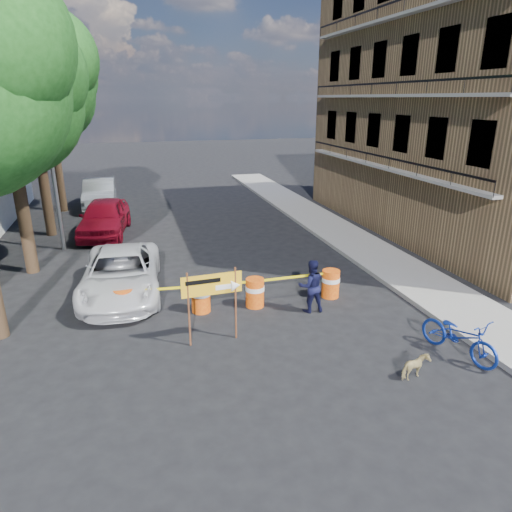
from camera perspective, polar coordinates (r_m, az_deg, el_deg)
ground at (r=12.36m, az=1.06°, el=-10.18°), size 120.00×120.00×0.00m
sidewalk_east at (r=19.73m, az=13.39°, el=0.95°), size 2.40×40.00×0.15m
apartment_building at (r=23.76m, az=25.06°, el=17.31°), size 8.00×16.00×12.00m
tree_mid_a at (r=17.69m, az=-28.79°, el=16.76°), size 5.25×5.00×8.68m
tree_mid_b at (r=22.61m, az=-26.39°, el=18.96°), size 5.67×5.40×9.62m
tree_far at (r=27.55m, az=-24.48°, el=17.86°), size 5.04×4.80×8.84m
streetlamp at (r=20.08m, az=-24.30°, el=12.71°), size 1.25×0.18×8.00m
barrel_far_left at (r=13.74m, az=-16.16°, el=-5.66°), size 0.58×0.58×0.90m
barrel_mid_left at (r=13.68m, az=-6.92°, el=-5.09°), size 0.58×0.58×0.90m
barrel_mid_right at (r=13.92m, az=-0.14°, el=-4.51°), size 0.58×0.58×0.90m
barrel_far_right at (r=14.76m, az=9.31°, el=-3.35°), size 0.58×0.58×0.90m
detour_sign at (r=11.62m, az=-4.47°, el=-4.10°), size 1.56×0.30×2.01m
pedestrian at (r=13.58m, az=6.89°, el=-3.73°), size 0.83×0.67×1.62m
bicycle at (r=12.15m, az=24.36°, el=-7.03°), size 1.02×1.26×2.09m
dog at (r=11.22m, az=19.30°, el=-12.99°), size 0.75×0.50×0.58m
suv_white at (r=15.28m, az=-16.50°, el=-2.12°), size 2.75×5.34×1.44m
sedan_red at (r=22.37m, az=-18.44°, el=4.64°), size 2.60×5.09×1.66m
sedan_silver at (r=28.31m, az=-18.96°, el=7.42°), size 1.73×4.89×1.61m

